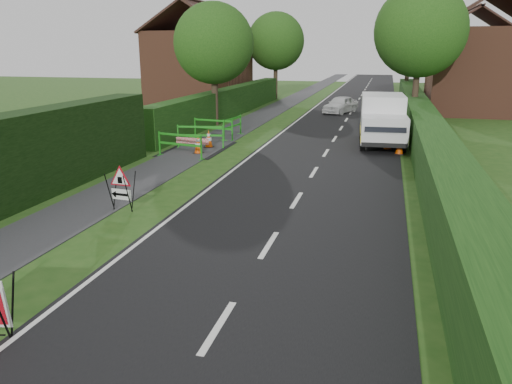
{
  "coord_description": "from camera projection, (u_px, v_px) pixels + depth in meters",
  "views": [
    {
      "loc": [
        4.8,
        -9.02,
        4.19
      ],
      "look_at": [
        1.77,
        2.68,
        0.72
      ],
      "focal_mm": 35.0,
      "sensor_mm": 36.0,
      "label": 1
    }
  ],
  "objects": [
    {
      "name": "footpath",
      "position": [
        295.0,
        98.0,
        43.99
      ],
      "size": [
        2.0,
        90.0,
        0.02
      ],
      "primitive_type": "cube",
      "color": "#2D2D30",
      "rests_on": "ground"
    },
    {
      "name": "ground",
      "position": [
        145.0,
        252.0,
        10.71
      ],
      "size": [
        120.0,
        120.0,
        0.0
      ],
      "primitive_type": "plane",
      "color": "#214A15",
      "rests_on": "ground"
    },
    {
      "name": "house_west",
      "position": [
        200.0,
        66.0,
        40.23
      ],
      "size": [
        7.5,
        7.4,
        7.88
      ],
      "color": "brown",
      "rests_on": "ground"
    },
    {
      "name": "hedge_east",
      "position": [
        420.0,
        139.0,
        24.03
      ],
      "size": [
        1.2,
        50.0,
        1.5
      ],
      "primitive_type": "cube",
      "color": "#14380F",
      "rests_on": "ground"
    },
    {
      "name": "ped_barrier_1",
      "position": [
        200.0,
        133.0,
        21.84
      ],
      "size": [
        2.09,
        0.7,
        1.0
      ],
      "rotation": [
        0.0,
        0.0,
        0.17
      ],
      "color": "#1C8818",
      "rests_on": "ground"
    },
    {
      "name": "ped_barrier_0",
      "position": [
        180.0,
        142.0,
        19.77
      ],
      "size": [
        2.09,
        0.78,
        1.0
      ],
      "rotation": [
        0.0,
        0.0,
        -0.22
      ],
      "color": "#1C8818",
      "rests_on": "ground"
    },
    {
      "name": "hedge_west_far",
      "position": [
        230.0,
        116.0,
        32.38
      ],
      "size": [
        1.0,
        24.0,
        1.8
      ],
      "primitive_type": "cube",
      "color": "#14380F",
      "rests_on": "ground"
    },
    {
      "name": "redwhite_plank",
      "position": [
        193.0,
        151.0,
        21.23
      ],
      "size": [
        1.5,
        0.16,
        0.25
      ],
      "primitive_type": "cube",
      "rotation": [
        0.0,
        0.0,
        -0.08
      ],
      "color": "red",
      "rests_on": "ground"
    },
    {
      "name": "ped_barrier_3",
      "position": [
        232.0,
        125.0,
        24.37
      ],
      "size": [
        0.6,
        2.09,
        1.0
      ],
      "rotation": [
        0.0,
        0.0,
        1.45
      ],
      "color": "#1C8818",
      "rests_on": "ground"
    },
    {
      "name": "traffic_cone_3",
      "position": [
        198.0,
        144.0,
        20.63
      ],
      "size": [
        0.38,
        0.38,
        0.79
      ],
      "color": "black",
      "rests_on": "ground"
    },
    {
      "name": "tree_fe",
      "position": [
        409.0,
        49.0,
        43.36
      ],
      "size": [
        4.2,
        4.2,
        6.33
      ],
      "color": "#2D2116",
      "rests_on": "ground"
    },
    {
      "name": "traffic_cone_4",
      "position": [
        209.0,
        139.0,
        21.91
      ],
      "size": [
        0.38,
        0.38,
        0.79
      ],
      "color": "black",
      "rests_on": "ground"
    },
    {
      "name": "hatchback_car",
      "position": [
        340.0,
        105.0,
        33.69
      ],
      "size": [
        2.4,
        3.66,
        1.16
      ],
      "primitive_type": "imported",
      "rotation": [
        0.0,
        0.0,
        -0.33
      ],
      "color": "silver",
      "rests_on": "ground"
    },
    {
      "name": "tree_nw",
      "position": [
        214.0,
        43.0,
        27.33
      ],
      "size": [
        4.4,
        4.4,
        6.7
      ],
      "color": "#2D2116",
      "rests_on": "ground"
    },
    {
      "name": "road_surface",
      "position": [
        359.0,
        100.0,
        42.67
      ],
      "size": [
        6.0,
        90.0,
        0.02
      ],
      "primitive_type": "cube",
      "color": "black",
      "rests_on": "ground"
    },
    {
      "name": "tree_ne",
      "position": [
        421.0,
        31.0,
        28.21
      ],
      "size": [
        5.2,
        5.2,
        7.79
      ],
      "color": "#2D2116",
      "rests_on": "ground"
    },
    {
      "name": "house_east_b",
      "position": [
        469.0,
        64.0,
        46.09
      ],
      "size": [
        7.5,
        7.4,
        7.88
      ],
      "color": "brown",
      "rests_on": "ground"
    },
    {
      "name": "triangle_sign",
      "position": [
        120.0,
        185.0,
        13.17
      ],
      "size": [
        0.79,
        0.79,
        1.05
      ],
      "rotation": [
        0.0,
        0.0,
        -0.1
      ],
      "color": "black",
      "rests_on": "ground"
    },
    {
      "name": "traffic_cone_1",
      "position": [
        388.0,
        141.0,
        21.44
      ],
      "size": [
        0.38,
        0.38,
        0.79
      ],
      "color": "black",
      "rests_on": "ground"
    },
    {
      "name": "traffic_cone_0",
      "position": [
        400.0,
        145.0,
        20.5
      ],
      "size": [
        0.38,
        0.38,
        0.79
      ],
      "color": "black",
      "rests_on": "ground"
    },
    {
      "name": "house_east_a",
      "position": [
        484.0,
        69.0,
        33.31
      ],
      "size": [
        7.5,
        7.4,
        7.88
      ],
      "color": "brown",
      "rests_on": "ground"
    },
    {
      "name": "ped_barrier_2",
      "position": [
        213.0,
        126.0,
        23.81
      ],
      "size": [
        2.09,
        0.66,
        1.0
      ],
      "rotation": [
        0.0,
        0.0,
        -0.15
      ],
      "color": "#1C8818",
      "rests_on": "ground"
    },
    {
      "name": "traffic_cone_2",
      "position": [
        388.0,
        131.0,
        23.95
      ],
      "size": [
        0.38,
        0.38,
        0.79
      ],
      "color": "black",
      "rests_on": "ground"
    },
    {
      "name": "works_van",
      "position": [
        383.0,
        119.0,
        22.38
      ],
      "size": [
        2.17,
        4.92,
        2.19
      ],
      "rotation": [
        0.0,
        0.0,
        0.06
      ],
      "color": "silver",
      "rests_on": "ground"
    },
    {
      "name": "tree_fw",
      "position": [
        276.0,
        41.0,
        42.12
      ],
      "size": [
        4.8,
        4.8,
        7.24
      ],
      "color": "#2D2116",
      "rests_on": "ground"
    }
  ]
}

